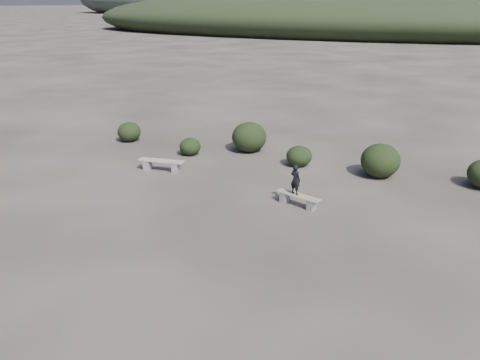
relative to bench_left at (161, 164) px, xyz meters
The scene contains 9 objects.
ground 7.04m from the bench_left, 52.39° to the right, with size 1200.00×1200.00×0.00m, color #292520.
bench_left is the anchor object (origin of this frame).
bench_right 6.23m from the bench_left, ahead, with size 1.65×0.69×0.40m.
seated_person 6.13m from the bench_left, ahead, with size 0.38×0.25×1.04m, color black.
shrub_a 2.36m from the bench_left, 92.34° to the left, with size 0.96×0.96×0.78m, color black.
shrub_b 4.53m from the bench_left, 62.87° to the left, with size 1.59×1.59×1.36m, color black.
shrub_c 5.72m from the bench_left, 32.81° to the left, with size 1.08×1.08×0.86m, color black.
shrub_d 8.74m from the bench_left, 22.15° to the left, with size 1.52×1.52×1.33m, color black.
shrub_f 4.91m from the bench_left, 143.80° to the left, with size 1.13×1.13×0.96m, color black.
Camera 1 is at (6.57, -9.11, 6.51)m, focal length 35.00 mm.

